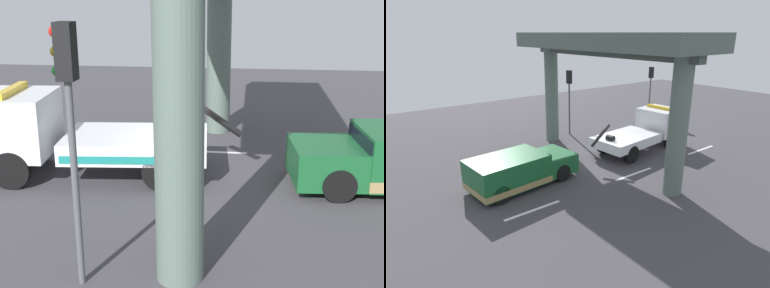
{
  "view_description": "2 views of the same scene",
  "coord_description": "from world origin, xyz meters",
  "views": [
    {
      "loc": [
        -1.37,
        12.94,
        5.02
      ],
      "look_at": [
        0.08,
        0.67,
        1.2
      ],
      "focal_mm": 47.56,
      "sensor_mm": 36.0,
      "label": 1
    },
    {
      "loc": [
        -11.71,
        -12.92,
        6.95
      ],
      "look_at": [
        -2.53,
        -0.95,
        1.77
      ],
      "focal_mm": 30.46,
      "sensor_mm": 36.0,
      "label": 2
    }
  ],
  "objects": [
    {
      "name": "tow_truck_white",
      "position": [
        3.62,
        0.07,
        1.2
      ],
      "size": [
        7.33,
        2.88,
        2.46
      ],
      "color": "white",
      "rests_on": "ground"
    },
    {
      "name": "ground_plane",
      "position": [
        0.0,
        0.0,
        -0.05
      ],
      "size": [
        60.0,
        40.0,
        0.1
      ],
      "primitive_type": "cube",
      "color": "#423F44"
    },
    {
      "name": "lane_stripe_mid",
      "position": [
        0.0,
        -2.42,
        0.0
      ],
      "size": [
        2.6,
        0.16,
        0.01
      ],
      "primitive_type": "cube",
      "color": "silver",
      "rests_on": "ground"
    },
    {
      "name": "traffic_light_near",
      "position": [
        1.52,
        5.31,
        3.29
      ],
      "size": [
        0.39,
        0.32,
        4.52
      ],
      "color": "#515456",
      "rests_on": "ground"
    },
    {
      "name": "lane_stripe_east",
      "position": [
        6.0,
        -2.42,
        0.0
      ],
      "size": [
        2.6,
        0.16,
        0.01
      ],
      "primitive_type": "cube",
      "color": "silver",
      "rests_on": "ground"
    }
  ]
}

